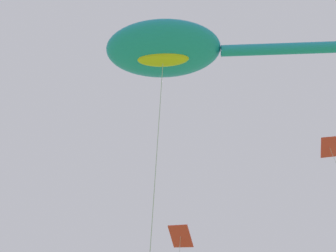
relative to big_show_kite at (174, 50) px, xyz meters
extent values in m
ellipsoid|color=#1E8CBF|center=(-0.36, 0.24, 0.04)|extent=(5.37, 4.86, 1.25)
cylinder|color=#1E8CBF|center=(4.40, -2.88, -0.15)|extent=(5.94, 4.11, 0.45)
ellipsoid|color=yellow|center=(-0.36, 0.24, -0.53)|extent=(2.05, 1.67, 0.45)
cylinder|color=#B2B2B7|center=(0.00, 1.50, -7.22)|extent=(0.76, 2.55, 13.27)
cube|color=red|center=(4.05, 6.14, -4.67)|extent=(1.11, 1.46, 1.04)
cube|color=red|center=(11.53, 2.03, 0.70)|extent=(1.51, 1.04, 1.15)
camera|label=1|loc=(-5.35, -8.53, -11.91)|focal=41.11mm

